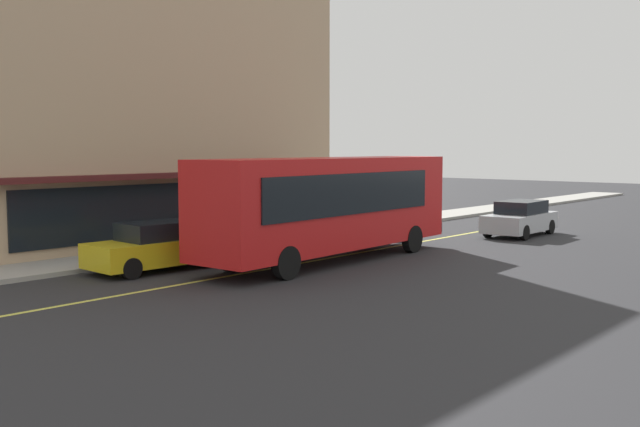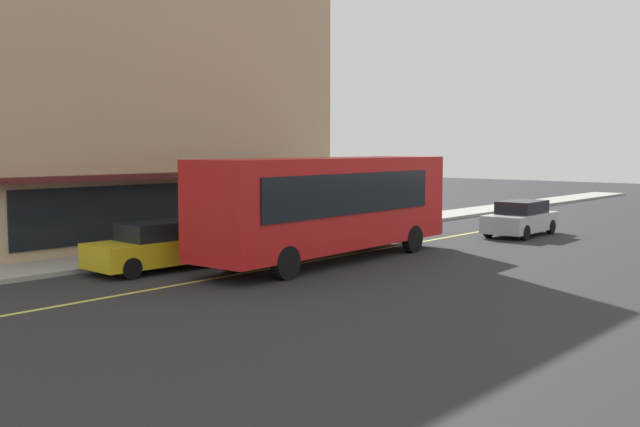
{
  "view_description": "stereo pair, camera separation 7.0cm",
  "coord_description": "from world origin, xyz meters",
  "views": [
    {
      "loc": [
        -20.54,
        -16.14,
        3.84
      ],
      "look_at": [
        -1.97,
        -0.01,
        1.6
      ],
      "focal_mm": 40.67,
      "sensor_mm": 36.0,
      "label": 1
    },
    {
      "loc": [
        -20.49,
        -16.19,
        3.84
      ],
      "look_at": [
        -1.97,
        -0.01,
        1.6
      ],
      "focal_mm": 40.67,
      "sensor_mm": 36.0,
      "label": 2
    }
  ],
  "objects": [
    {
      "name": "car_yellow",
      "position": [
        -6.89,
        2.5,
        0.74
      ],
      "size": [
        4.36,
        1.99,
        1.52
      ],
      "color": "yellow",
      "rests_on": "ground"
    },
    {
      "name": "lane_centre_stripe",
      "position": [
        0.0,
        0.0,
        0.0
      ],
      "size": [
        36.0,
        0.16,
        0.01
      ],
      "primitive_type": "cube",
      "color": "#D8D14C",
      "rests_on": "ground"
    },
    {
      "name": "pedestrian_mid_block",
      "position": [
        -0.1,
        4.6,
        1.27
      ],
      "size": [
        0.34,
        0.34,
        1.85
      ],
      "color": "black",
      "rests_on": "sidewalk"
    },
    {
      "name": "storefront_building",
      "position": [
        -3.94,
        11.87,
        6.93
      ],
      "size": [
        19.72,
        11.86,
        13.86
      ],
      "color": "tan",
      "rests_on": "ground"
    },
    {
      "name": "ground",
      "position": [
        0.0,
        0.0,
        0.0
      ],
      "size": [
        120.0,
        120.0,
        0.0
      ],
      "primitive_type": "plane",
      "color": "#28282B"
    },
    {
      "name": "bus",
      "position": [
        -1.94,
        -0.43,
        1.99
      ],
      "size": [
        11.23,
        3.0,
        3.5
      ],
      "color": "red",
      "rests_on": "ground"
    },
    {
      "name": "car_silver",
      "position": [
        9.01,
        -2.08,
        0.74
      ],
      "size": [
        4.37,
        2.0,
        1.52
      ],
      "color": "#B7BABF",
      "rests_on": "ground"
    },
    {
      "name": "sidewalk",
      "position": [
        0.0,
        4.99,
        0.07
      ],
      "size": [
        80.0,
        2.5,
        0.15
      ],
      "primitive_type": "cube",
      "color": "#9E9B93",
      "rests_on": "ground"
    },
    {
      "name": "traffic_light",
      "position": [
        5.65,
        4.58,
        2.53
      ],
      "size": [
        0.3,
        0.52,
        3.2
      ],
      "color": "#2D2D33",
      "rests_on": "sidewalk"
    }
  ]
}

